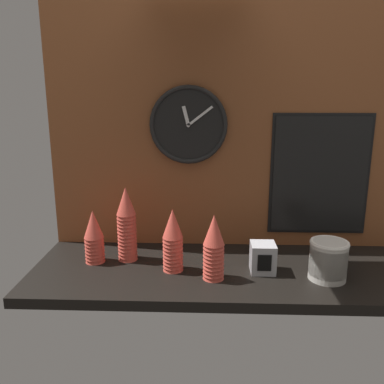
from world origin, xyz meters
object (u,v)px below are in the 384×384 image
(cup_stack_center, at_px, (214,247))
(bowl_stack_right, at_px, (328,259))
(menu_board, at_px, (320,175))
(napkin_dispenser, at_px, (263,258))
(cup_stack_left, at_px, (127,224))
(cup_stack_center_left, at_px, (173,240))
(wall_clock, at_px, (188,125))
(cup_stack_far_left, at_px, (94,236))

(cup_stack_center, bearing_deg, bowl_stack_right, 1.74)
(menu_board, height_order, napkin_dispenser, menu_board)
(bowl_stack_right, bearing_deg, menu_board, 83.61)
(cup_stack_left, xyz_separation_m, menu_board, (0.81, 0.18, 0.17))
(cup_stack_center_left, relative_size, bowl_stack_right, 1.67)
(menu_board, bearing_deg, cup_stack_center, -143.26)
(cup_stack_center_left, bearing_deg, napkin_dispenser, 0.02)
(cup_stack_left, xyz_separation_m, bowl_stack_right, (0.78, -0.15, -0.08))
(bowl_stack_right, relative_size, menu_board, 0.28)
(bowl_stack_right, xyz_separation_m, wall_clock, (-0.53, 0.32, 0.46))
(bowl_stack_right, xyz_separation_m, menu_board, (0.04, 0.33, 0.25))
(bowl_stack_right, bearing_deg, cup_stack_center_left, 174.65)
(cup_stack_center, relative_size, napkin_dispenser, 2.18)
(cup_stack_center_left, bearing_deg, cup_stack_center, -23.22)
(cup_stack_far_left, bearing_deg, cup_stack_center_left, -11.65)
(bowl_stack_right, bearing_deg, cup_stack_center, -178.26)
(bowl_stack_right, distance_m, napkin_dispenser, 0.24)
(cup_stack_far_left, xyz_separation_m, menu_board, (0.94, 0.21, 0.22))
(cup_stack_left, distance_m, wall_clock, 0.49)
(cup_stack_left, distance_m, napkin_dispenser, 0.56)
(bowl_stack_right, bearing_deg, cup_stack_far_left, 172.36)
(cup_stack_far_left, distance_m, menu_board, 0.99)
(cup_stack_left, bearing_deg, bowl_stack_right, -10.94)
(cup_stack_far_left, height_order, bowl_stack_right, cup_stack_far_left)
(cup_stack_far_left, relative_size, cup_stack_left, 0.71)
(cup_stack_far_left, bearing_deg, bowl_stack_right, -7.64)
(cup_stack_far_left, relative_size, napkin_dispenser, 1.92)
(cup_stack_far_left, xyz_separation_m, napkin_dispenser, (0.67, -0.07, -0.05))
(cup_stack_left, xyz_separation_m, wall_clock, (0.25, 0.17, 0.39))
(cup_stack_left, relative_size, napkin_dispenser, 2.71)
(cup_stack_center, xyz_separation_m, wall_clock, (-0.11, 0.34, 0.42))
(napkin_dispenser, bearing_deg, cup_stack_center_left, -179.98)
(cup_stack_far_left, relative_size, bowl_stack_right, 1.47)
(cup_stack_far_left, distance_m, cup_stack_center, 0.50)
(cup_stack_far_left, relative_size, cup_stack_center_left, 0.88)
(cup_stack_center_left, height_order, bowl_stack_right, cup_stack_center_left)
(cup_stack_center, distance_m, napkin_dispenser, 0.21)
(cup_stack_far_left, height_order, wall_clock, wall_clock)
(cup_stack_center_left, relative_size, cup_stack_left, 0.81)
(cup_stack_far_left, xyz_separation_m, cup_stack_center, (0.48, -0.13, 0.01))
(wall_clock, height_order, napkin_dispenser, wall_clock)
(cup_stack_far_left, distance_m, cup_stack_left, 0.14)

